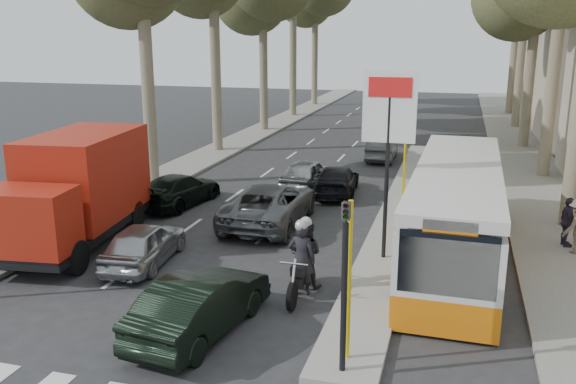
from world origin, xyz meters
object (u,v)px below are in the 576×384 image
at_px(silver_hatchback, 144,243).
at_px(red_truck, 77,188).
at_px(motorcycle, 303,258).
at_px(city_bus, 456,210).
at_px(dark_hatchback, 201,304).

height_order(silver_hatchback, red_truck, red_truck).
xyz_separation_m(red_truck, motorcycle, (7.83, -1.73, -0.91)).
xyz_separation_m(red_truck, city_bus, (11.56, 1.96, -0.34)).
bearing_deg(dark_hatchback, city_bus, -121.88).
height_order(city_bus, motorcycle, city_bus).
height_order(silver_hatchback, city_bus, city_bus).
relative_size(silver_hatchback, motorcycle, 1.53).
height_order(red_truck, city_bus, red_truck).
distance_m(silver_hatchback, city_bus, 9.27).
bearing_deg(red_truck, dark_hatchback, -43.15).
height_order(dark_hatchback, red_truck, red_truck).
bearing_deg(city_bus, motorcycle, -134.08).
distance_m(red_truck, city_bus, 11.73).
bearing_deg(motorcycle, city_bus, 44.74).
distance_m(red_truck, motorcycle, 8.07).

